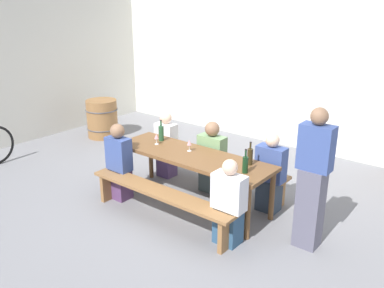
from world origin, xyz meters
The scene contains 18 objects.
ground_plane centered at (0.00, 0.00, 0.00)m, with size 24.00×24.00×0.00m, color slate.
back_wall centered at (0.00, 3.20, 1.60)m, with size 14.00×0.20×3.20m, color silver.
side_wall centered at (-4.44, 0.00, 1.60)m, with size 0.20×6.80×3.20m, color silver.
tasting_table centered at (0.00, 0.00, 0.67)m, with size 2.35×0.72×0.75m.
bench_near centered at (0.00, -0.66, 0.36)m, with size 2.25×0.30×0.45m.
bench_far centered at (0.00, 0.66, 0.36)m, with size 2.25×0.30×0.45m.
wine_bottle_0 centered at (0.90, -0.09, 0.86)m, with size 0.07×0.07×0.31m.
wine_bottle_1 centered at (0.81, 0.17, 0.87)m, with size 0.07×0.07×0.31m.
wine_bottle_2 centered at (-0.72, 0.17, 0.87)m, with size 0.08×0.08×0.32m.
wine_glass_0 centered at (-0.11, 0.07, 0.87)m, with size 0.07×0.07×0.17m.
wine_glass_1 centered at (-0.67, 0.00, 0.86)m, with size 0.07×0.07×0.16m.
seated_guest_near_0 centered at (-0.92, -0.51, 0.54)m, with size 0.36×0.24×1.13m.
seated_guest_near_1 centered at (0.96, -0.51, 0.50)m, with size 0.40×0.24×1.06m.
seated_guest_far_0 centered at (-0.94, 0.51, 0.52)m, with size 0.34×0.24×1.09m.
seated_guest_far_1 centered at (-0.03, 0.51, 0.52)m, with size 0.42×0.24×1.09m.
seated_guest_far_2 centered at (0.94, 0.51, 0.52)m, with size 0.39×0.24×1.11m.
standing_host centered at (1.72, 0.03, 0.82)m, with size 0.37×0.24×1.68m.
wine_barrel centered at (-3.38, 1.20, 0.39)m, with size 0.67×0.67×0.79m.
Camera 1 is at (3.29, -4.12, 2.76)m, focal length 38.46 mm.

